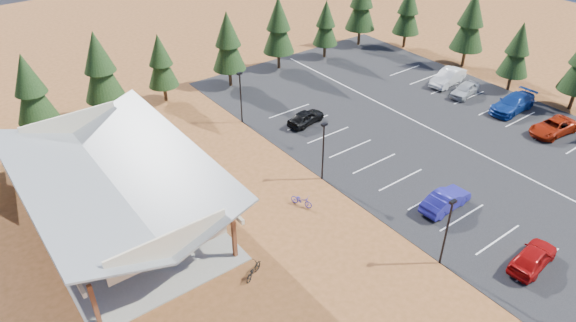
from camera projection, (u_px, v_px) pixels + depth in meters
The scene contains 37 objects.
ground at pixel (288, 215), 37.88m from camera, with size 140.00×140.00×0.00m, color brown.
asphalt_lot at pixel (423, 125), 49.19m from camera, with size 27.00×44.00×0.04m, color black.
concrete_pad at pixel (121, 218), 37.51m from camera, with size 10.60×18.60×0.10m, color gray.
bike_pavilion at pixel (111, 175), 35.44m from camera, with size 11.65×19.40×4.97m.
lamp_post_0 at pixel (447, 228), 32.08m from camera, with size 0.50×0.25×5.14m.
lamp_post_1 at pixel (323, 148), 40.11m from camera, with size 0.50×0.25×5.14m.
lamp_post_2 at pixel (241, 94), 48.13m from camera, with size 0.50×0.25×5.14m.
trash_bin_0 at pixel (194, 199), 38.71m from camera, with size 0.60×0.60×0.90m, color #48271A.
trash_bin_1 at pixel (210, 197), 38.99m from camera, with size 0.60×0.60×0.90m, color #48271A.
pine_2 at pixel (30, 89), 44.31m from camera, with size 3.55×3.55×8.27m.
pine_3 at pixel (100, 67), 47.52m from camera, with size 3.78×3.78×8.80m.
pine_4 at pixel (161, 61), 51.23m from camera, with size 3.09×3.09×7.19m.
pine_5 at pixel (228, 41), 53.95m from camera, with size 3.57×3.57×8.31m.
pine_6 at pixel (278, 25), 58.02m from camera, with size 3.62×3.62×8.44m.
pine_7 at pixel (326, 23), 61.37m from camera, with size 3.03×3.03×7.07m.
pine_8 at pixel (362, 3), 64.40m from camera, with size 3.82×3.82×8.91m.
pine_11 at pixel (518, 50), 53.35m from camera, with size 3.22×3.22×7.50m.
pine_12 at pixel (471, 21), 58.41m from camera, with size 3.84×3.84×8.94m.
pine_13 at pixel (408, 10), 63.95m from camera, with size 3.43×3.43×8.00m.
bike_0 at pixel (135, 263), 32.84m from camera, with size 0.63×1.82×0.96m, color black.
bike_1 at pixel (76, 241), 34.63m from camera, with size 0.45×1.59×0.96m, color #93949B.
bike_2 at pixel (94, 211), 37.32m from camera, with size 0.65×1.86×0.98m, color navy.
bike_3 at pixel (85, 189), 39.41m from camera, with size 0.52×1.85×1.11m, color maroon.
bike_4 at pixel (183, 241), 34.70m from camera, with size 0.60×1.73×0.91m, color black.
bike_5 at pixel (167, 228), 35.72m from camera, with size 0.47×1.66×1.00m, color gray.
bike_6 at pixel (125, 192), 39.40m from camera, with size 0.53×1.51×0.80m, color navy.
bike_7 at pixel (125, 159), 43.14m from camera, with size 0.44×1.57×0.94m, color maroon.
bike_12 at pixel (253, 270), 32.47m from camera, with size 0.63×1.81×0.95m, color black.
bike_14 at pixel (301, 200), 38.56m from camera, with size 0.63×1.81×0.95m, color #1C1B9A.
bike_15 at pixel (169, 180), 40.81m from camera, with size 0.45×1.58×0.95m, color maroon.
car_0 at pixel (533, 257), 33.05m from camera, with size 1.76×4.37×1.49m, color #9A0A0A.
car_1 at pixel (446, 200), 38.09m from camera, with size 1.56×4.47×1.47m, color #242294.
car_4 at pixel (306, 117), 49.03m from camera, with size 1.64×4.07×1.39m, color black.
car_6 at pixel (553, 127), 47.43m from camera, with size 2.31×5.01×1.39m, color maroon.
car_7 at pixel (513, 103), 51.20m from camera, with size 2.30×5.65×1.64m, color navy.
car_8 at pixel (465, 90), 54.15m from camera, with size 1.66×4.12×1.40m, color #AEB2B6.
car_9 at pixel (448, 77), 56.52m from camera, with size 1.76×5.04×1.66m, color silver.
Camera 1 is at (-17.73, -23.62, 24.06)m, focal length 32.00 mm.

